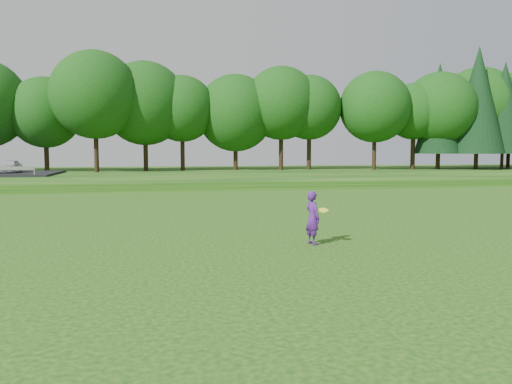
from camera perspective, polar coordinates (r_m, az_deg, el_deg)
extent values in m
plane|color=#0E3E0B|center=(16.16, -1.12, -5.54)|extent=(140.00, 140.00, 0.00)
cube|color=#0E3E0B|center=(49.80, -7.84, 1.87)|extent=(130.00, 30.00, 0.60)
cube|color=gray|center=(35.88, -6.60, 0.25)|extent=(130.00, 1.60, 0.04)
imported|color=silver|center=(50.46, -26.27, 2.67)|extent=(1.42, 3.52, 1.20)
imported|color=#4E1B7C|center=(15.46, 6.48, -2.95)|extent=(0.54, 0.69, 1.65)
cylinder|color=#F2FF28|center=(15.31, 7.72, -2.09)|extent=(0.30, 0.29, 0.13)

